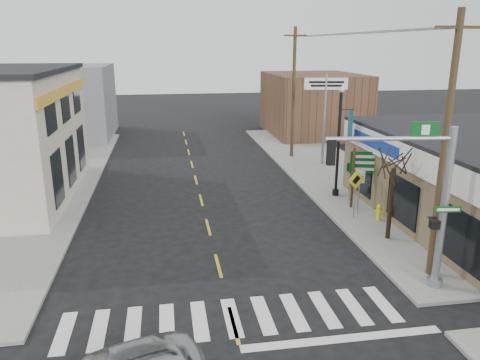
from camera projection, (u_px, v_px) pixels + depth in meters
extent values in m
plane|color=black|center=(234.00, 325.00, 14.15)|extent=(140.00, 140.00, 0.00)
cube|color=gray|center=(351.00, 186.00, 27.84)|extent=(6.00, 38.00, 0.13)
cube|color=gray|center=(32.00, 202.00, 25.06)|extent=(6.00, 38.00, 0.13)
cube|color=gold|center=(208.00, 227.00, 21.73)|extent=(0.12, 56.00, 0.01)
cube|color=silver|center=(232.00, 317.00, 14.52)|extent=(11.00, 2.20, 0.01)
cube|color=brown|center=(313.00, 104.00, 43.66)|extent=(8.00, 10.00, 5.60)
cube|color=slate|center=(59.00, 102.00, 41.88)|extent=(9.00, 10.00, 6.40)
cylinder|color=gray|center=(444.00, 210.00, 15.45)|extent=(0.26, 0.26, 5.55)
cylinder|color=gray|center=(393.00, 140.00, 14.46)|extent=(4.07, 0.15, 0.15)
cube|color=black|center=(335.00, 155.00, 14.30)|extent=(0.26, 0.20, 0.83)
cube|color=#094516|center=(448.00, 209.00, 15.22)|extent=(0.88, 0.04, 0.20)
cube|color=#094516|center=(427.00, 130.00, 14.56)|extent=(0.88, 0.05, 0.51)
cube|color=black|center=(436.00, 225.00, 15.51)|extent=(0.30, 0.24, 0.30)
cube|color=#453420|center=(353.00, 178.00, 23.59)|extent=(0.11, 0.11, 3.12)
cube|color=#453420|center=(380.00, 177.00, 23.82)|extent=(0.11, 0.11, 3.12)
cube|color=#0C4912|center=(368.00, 163.00, 23.43)|extent=(1.78, 0.05, 1.11)
cylinder|color=#E0EA13|center=(379.00, 214.00, 22.20)|extent=(0.22, 0.22, 0.62)
sphere|color=#E0EA13|center=(379.00, 207.00, 22.11)|extent=(0.24, 0.24, 0.24)
cylinder|color=gray|center=(355.00, 196.00, 22.22)|extent=(0.05, 0.05, 2.19)
cube|color=yellow|center=(356.00, 180.00, 21.96)|extent=(0.93, 0.03, 0.93)
cylinder|color=black|center=(338.00, 145.00, 25.13)|extent=(0.15, 0.15, 5.72)
sphere|color=silver|center=(342.00, 90.00, 24.32)|extent=(0.31, 0.31, 0.31)
cube|color=#164E5A|center=(350.00, 124.00, 24.92)|extent=(0.02, 0.60, 1.54)
cylinder|color=gray|center=(324.00, 120.00, 31.90)|extent=(0.18, 0.18, 6.18)
cube|color=silver|center=(326.00, 84.00, 31.23)|extent=(2.91, 0.18, 0.77)
cylinder|color=black|center=(391.00, 204.00, 19.76)|extent=(0.19, 0.19, 3.11)
ellipsoid|color=black|center=(409.00, 200.00, 23.63)|extent=(1.22, 1.22, 0.91)
cylinder|color=#42321F|center=(444.00, 151.00, 15.79)|extent=(0.24, 0.24, 9.15)
cube|color=#42321F|center=(459.00, 27.00, 14.68)|extent=(1.59, 0.10, 0.10)
cylinder|color=#44341B|center=(293.00, 94.00, 33.71)|extent=(0.24, 0.24, 9.26)
cube|color=#44341B|center=(295.00, 35.00, 32.59)|extent=(1.61, 0.10, 0.10)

